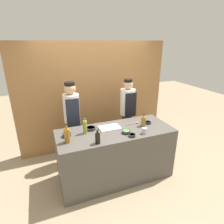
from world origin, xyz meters
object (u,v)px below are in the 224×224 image
object	(u,v)px
bottle_vinegar	(143,121)
chef_right	(127,113)
sauce_bowl_purple	(132,135)
bottle_soy	(98,138)
cup_steel	(144,131)
bottle_oil	(85,127)
wooden_spoon	(134,123)
sauce_bowl_yellow	(148,122)
cutting_board	(110,128)
sauce_bowl_brown	(91,128)
sauce_bowl_green	(126,132)
chef_left	(72,120)
bottle_amber	(67,135)
sauce_bowl_red	(67,135)

from	to	relation	value
bottle_vinegar	chef_right	xyz separation A→B (m)	(0.06, 0.78, -0.13)
sauce_bowl_purple	bottle_vinegar	bearing A→B (deg)	37.96
bottle_soy	cup_steel	xyz separation A→B (m)	(0.82, 0.02, -0.04)
bottle_oil	wooden_spoon	xyz separation A→B (m)	(0.94, 0.04, -0.11)
bottle_vinegar	chef_right	world-z (taller)	chef_right
sauce_bowl_yellow	cutting_board	bearing A→B (deg)	173.83
sauce_bowl_brown	bottle_soy	xyz separation A→B (m)	(-0.03, -0.49, 0.06)
sauce_bowl_green	chef_left	distance (m)	1.18
cutting_board	chef_right	bearing A→B (deg)	44.48
sauce_bowl_green	bottle_vinegar	size ratio (longest dim) A/B	0.59
chef_left	chef_right	distance (m)	1.21
bottle_amber	bottle_vinegar	world-z (taller)	bottle_amber
sauce_bowl_green	chef_right	xyz separation A→B (m)	(0.48, 0.93, -0.07)
sauce_bowl_brown	bottle_vinegar	xyz separation A→B (m)	(0.92, -0.20, 0.07)
chef_right	sauce_bowl_brown	bearing A→B (deg)	-149.39
bottle_amber	wooden_spoon	bearing A→B (deg)	10.28
sauce_bowl_brown	bottle_amber	bearing A→B (deg)	-146.83
bottle_soy	chef_right	xyz separation A→B (m)	(1.02, 1.08, -0.13)
wooden_spoon	bottle_vinegar	bearing A→B (deg)	-51.26
sauce_bowl_red	bottle_amber	world-z (taller)	bottle_amber
cutting_board	wooden_spoon	xyz separation A→B (m)	(0.49, 0.01, 0.00)
sauce_bowl_red	chef_left	world-z (taller)	chef_left
cutting_board	cup_steel	world-z (taller)	cup_steel
chef_right	sauce_bowl_green	bearing A→B (deg)	-117.07
cutting_board	wooden_spoon	world-z (taller)	wooden_spoon
bottle_oil	sauce_bowl_purple	bearing A→B (deg)	-30.12
sauce_bowl_yellow	chef_right	size ratio (longest dim) A/B	0.07
sauce_bowl_purple	cutting_board	bearing A→B (deg)	118.50
bottle_amber	bottle_vinegar	size ratio (longest dim) A/B	1.30
sauce_bowl_yellow	bottle_amber	bearing A→B (deg)	-174.61
cutting_board	chef_right	world-z (taller)	chef_right
sauce_bowl_purple	cutting_board	distance (m)	0.48
sauce_bowl_purple	bottle_oil	bearing A→B (deg)	149.88
sauce_bowl_yellow	sauce_bowl_red	bearing A→B (deg)	178.20
sauce_bowl_brown	bottle_amber	distance (m)	0.54
sauce_bowl_yellow	wooden_spoon	xyz separation A→B (m)	(-0.24, 0.09, -0.01)
bottle_oil	chef_left	bearing A→B (deg)	97.65
bottle_amber	bottle_soy	size ratio (longest dim) A/B	1.36
sauce_bowl_red	wooden_spoon	world-z (taller)	sauce_bowl_red
wooden_spoon	bottle_amber	bearing A→B (deg)	-169.72
chef_left	bottle_oil	bearing A→B (deg)	-82.35
sauce_bowl_red	sauce_bowl_purple	bearing A→B (deg)	-21.55
bottle_soy	chef_left	bearing A→B (deg)	99.87
sauce_bowl_green	cup_steel	bearing A→B (deg)	-24.50
sauce_bowl_brown	bottle_oil	distance (m)	0.19
cutting_board	bottle_vinegar	xyz separation A→B (m)	(0.60, -0.13, 0.08)
sauce_bowl_green	bottle_vinegar	distance (m)	0.44
sauce_bowl_brown	cutting_board	world-z (taller)	sauce_bowl_brown
sauce_bowl_brown	bottle_amber	world-z (taller)	bottle_amber
cup_steel	sauce_bowl_yellow	bearing A→B (deg)	50.05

